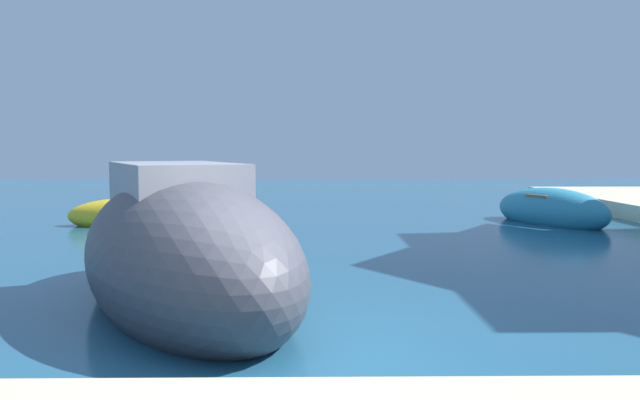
{
  "coord_description": "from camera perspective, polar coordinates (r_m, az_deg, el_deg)",
  "views": [
    {
      "loc": [
        0.35,
        -6.74,
        2.19
      ],
      "look_at": [
        0.58,
        9.26,
        0.93
      ],
      "focal_mm": 36.75,
      "sensor_mm": 36.0,
      "label": 1
    }
  ],
  "objects": [
    {
      "name": "moored_boat_0",
      "position": [
        9.37,
        -11.73,
        -4.7
      ],
      "size": [
        4.98,
        6.86,
        2.51
      ],
      "rotation": [
        0.0,
        0.0,
        5.14
      ],
      "color": "#3F3F47",
      "rests_on": "ground"
    },
    {
      "name": "ground",
      "position": [
        7.09,
        -3.74,
        -13.5
      ],
      "size": [
        80.0,
        80.0,
        0.0
      ],
      "primitive_type": "plane",
      "color": "#1E5170"
    },
    {
      "name": "moored_boat_3",
      "position": [
        19.33,
        -16.15,
        -1.32
      ],
      "size": [
        3.56,
        1.17,
        1.02
      ],
      "rotation": [
        0.0,
        0.0,
        0.01
      ],
      "color": "gold",
      "rests_on": "ground"
    },
    {
      "name": "moored_boat_1",
      "position": [
        20.29,
        19.48,
        -0.88
      ],
      "size": [
        3.06,
        4.39,
        1.35
      ],
      "rotation": [
        0.0,
        0.0,
        5.13
      ],
      "color": "teal",
      "rests_on": "ground"
    }
  ]
}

